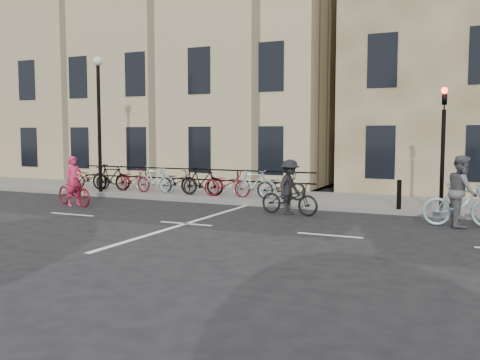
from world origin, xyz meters
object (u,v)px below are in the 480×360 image
at_px(cyclist_pink, 74,188).
at_px(cyclist_grey, 462,198).
at_px(cyclist_dark, 289,193).
at_px(lamp_post, 99,107).
at_px(traffic_light, 443,133).

xyz_separation_m(cyclist_pink, cyclist_grey, (12.16, 1.02, 0.18)).
relative_size(cyclist_grey, cyclist_dark, 1.04).
bearing_deg(cyclist_dark, lamp_post, 86.93).
bearing_deg(cyclist_dark, traffic_light, -61.48).
relative_size(traffic_light, cyclist_pink, 1.94).
relative_size(traffic_light, cyclist_grey, 1.93).
distance_m(cyclist_pink, cyclist_dark, 7.43).
xyz_separation_m(cyclist_pink, cyclist_dark, (7.34, 1.15, 0.07)).
bearing_deg(cyclist_pink, cyclist_grey, -68.41).
distance_m(lamp_post, cyclist_grey, 13.71).
height_order(lamp_post, cyclist_grey, lamp_post).
relative_size(lamp_post, cyclist_pink, 2.63).
bearing_deg(cyclist_pink, cyclist_dark, -64.32).
bearing_deg(cyclist_grey, cyclist_pink, 85.24).
relative_size(lamp_post, cyclist_dark, 2.70).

